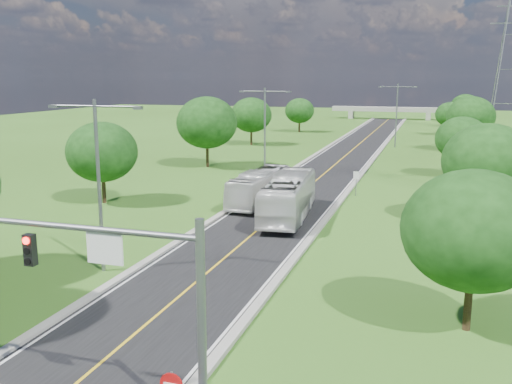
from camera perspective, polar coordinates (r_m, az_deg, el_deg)
ground at (r=77.52m, az=8.33°, el=3.06°), size 260.00×260.00×0.00m
road at (r=83.39m, az=9.01°, el=3.65°), size 8.00×150.00×0.06m
curb_left at (r=84.10m, az=6.14°, el=3.85°), size 0.50×150.00×0.22m
curb_right at (r=82.86m, az=11.92°, el=3.55°), size 0.50×150.00×0.22m
signal_mast at (r=18.14m, az=-11.77°, el=-9.18°), size 8.54×0.33×7.20m
speed_limit_sign at (r=55.02m, az=9.99°, el=1.25°), size 0.55×0.09×2.40m
overpass at (r=156.45m, az=13.18°, el=7.99°), size 30.00×3.00×3.20m
streetlight_near_left at (r=33.57m, az=-15.50°, el=2.02°), size 5.90×0.25×10.00m
streetlight_mid_left at (r=63.61m, az=0.89°, el=6.74°), size 5.90×0.25×10.00m
streetlight_far_right at (r=94.08m, az=13.89°, el=7.96°), size 5.90×0.25×10.00m
power_tower_far at (r=131.49m, az=24.11°, el=11.75°), size 9.00×6.40×28.00m
tree_lb at (r=52.43m, az=-15.16°, el=3.89°), size 6.30×6.30×7.33m
tree_lc at (r=71.35m, az=-4.94°, el=6.93°), size 7.56×7.56×8.79m
tree_ld at (r=94.56m, az=-0.47°, el=7.71°), size 6.72×6.72×7.82m
tree_le at (r=117.02m, az=4.38°, el=8.11°), size 5.88×5.88×6.84m
tree_ra at (r=26.63m, az=20.95°, el=-3.61°), size 6.30×6.30×7.33m
tree_rb at (r=46.32m, az=22.14°, el=2.87°), size 6.72×6.72×7.82m
tree_rc at (r=68.14m, az=19.90°, el=5.02°), size 5.88×5.88×6.84m
tree_rd at (r=92.05m, az=20.67°, el=7.07°), size 7.14×7.14×8.30m
tree_re at (r=115.98m, az=18.82°, el=7.35°), size 5.46×5.46×6.35m
tree_rf at (r=136.01m, az=20.18°, el=8.05°), size 6.30×6.30×7.33m
bus_outbound at (r=45.59m, az=3.27°, el=-0.48°), size 4.01×12.55×3.44m
bus_inbound at (r=50.75m, az=0.40°, el=0.51°), size 3.07×10.83×2.98m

